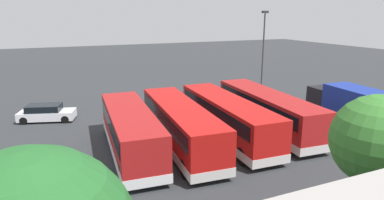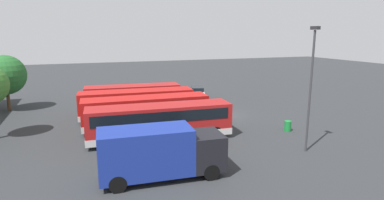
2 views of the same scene
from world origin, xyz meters
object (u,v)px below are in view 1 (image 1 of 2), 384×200
bus_single_deck_fourth (130,130)px  lamp_post_tall (263,48)px  bus_single_deck_third (180,124)px  box_truck_blue (350,105)px  car_hatchback_silver (46,113)px  bus_single_deck_near_end (267,110)px  bus_single_deck_second (227,117)px  waste_bin_yellow (217,92)px

bus_single_deck_fourth → lamp_post_tall: (-17.09, -10.01, 3.67)m
bus_single_deck_third → box_truck_blue: (-14.32, 1.22, 0.08)m
bus_single_deck_fourth → box_truck_blue: (-17.69, 1.41, 0.09)m
box_truck_blue → car_hatchback_silver: 25.27m
bus_single_deck_near_end → box_truck_blue: size_ratio=1.56×
lamp_post_tall → box_truck_blue: bearing=93.0°
bus_single_deck_fourth → box_truck_blue: bearing=175.5°
bus_single_deck_second → box_truck_blue: box_truck_blue is taller
bus_single_deck_fourth → bus_single_deck_third: bearing=176.9°
bus_single_deck_near_end → waste_bin_yellow: bearing=-98.2°
bus_single_deck_second → car_hatchback_silver: 15.50m
car_hatchback_silver → bus_single_deck_third: bearing=130.0°
bus_single_deck_near_end → bus_single_deck_fourth: bearing=2.0°
car_hatchback_silver → lamp_post_tall: 22.53m
bus_single_deck_near_end → lamp_post_tall: bearing=-123.0°
bus_single_deck_fourth → box_truck_blue: 17.75m
bus_single_deck_fourth → bus_single_deck_second: bearing=-179.8°
bus_single_deck_third → car_hatchback_silver: size_ratio=2.43×
bus_single_deck_second → lamp_post_tall: lamp_post_tall is taller
bus_single_deck_third → waste_bin_yellow: size_ratio=12.35×
bus_single_deck_near_end → car_hatchback_silver: bearing=-30.6°
bus_single_deck_third → waste_bin_yellow: (-9.11, -12.00, -1.15)m
bus_single_deck_second → box_truck_blue: bearing=172.4°
bus_single_deck_near_end → bus_single_deck_third: size_ratio=1.02×
bus_single_deck_fourth → lamp_post_tall: size_ratio=1.17×
bus_single_deck_fourth → waste_bin_yellow: bearing=-136.6°
bus_single_deck_fourth → car_hatchback_silver: size_ratio=2.22×
bus_single_deck_fourth → car_hatchback_silver: 10.97m
car_hatchback_silver → waste_bin_yellow: (-17.45, -2.08, -0.23)m
bus_single_deck_second → box_truck_blue: size_ratio=1.53×
bus_single_deck_near_end → bus_single_deck_fourth: 10.84m
bus_single_deck_near_end → bus_single_deck_second: size_ratio=1.03×
bus_single_deck_second → bus_single_deck_fourth: 7.07m
bus_single_deck_fourth → lamp_post_tall: bearing=-149.6°
box_truck_blue → lamp_post_tall: 11.98m
bus_single_deck_second → waste_bin_yellow: size_ratio=12.29×
bus_single_deck_second → bus_single_deck_fourth: size_ratio=1.09×
bus_single_deck_third → bus_single_deck_fourth: size_ratio=1.09×
bus_single_deck_third → box_truck_blue: bearing=175.1°
bus_single_deck_near_end → waste_bin_yellow: 11.61m
bus_single_deck_second → box_truck_blue: (-10.62, 1.43, 0.08)m
waste_bin_yellow → bus_single_deck_near_end: bearing=81.8°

